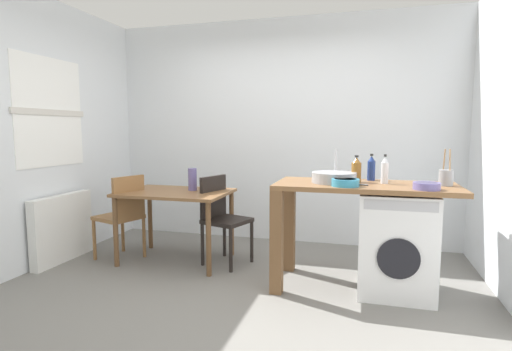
# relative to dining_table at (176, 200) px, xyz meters

# --- Properties ---
(ground_plane) EXTENTS (5.46, 5.46, 0.00)m
(ground_plane) POSITION_rel_dining_table_xyz_m (0.88, -0.63, -0.64)
(ground_plane) COLOR slate
(wall_back) EXTENTS (4.60, 0.10, 2.70)m
(wall_back) POSITION_rel_dining_table_xyz_m (0.88, 1.12, 0.71)
(wall_back) COLOR silver
(wall_back) RESTS_ON ground_plane
(wall_window_side) EXTENTS (0.12, 3.80, 2.70)m
(wall_window_side) POSITION_rel_dining_table_xyz_m (-1.27, -0.62, 0.71)
(wall_window_side) COLOR silver
(wall_window_side) RESTS_ON ground_plane
(radiator) EXTENTS (0.10, 0.80, 0.70)m
(radiator) POSITION_rel_dining_table_xyz_m (-1.14, -0.33, -0.29)
(radiator) COLOR white
(radiator) RESTS_ON ground_plane
(dining_table) EXTENTS (1.10, 0.76, 0.74)m
(dining_table) POSITION_rel_dining_table_xyz_m (0.00, 0.00, 0.00)
(dining_table) COLOR brown
(dining_table) RESTS_ON ground_plane
(chair_person_seat) EXTENTS (0.51, 0.51, 0.90)m
(chair_person_seat) POSITION_rel_dining_table_xyz_m (-0.55, -0.12, -0.14)
(chair_person_seat) COLOR olive
(chair_person_seat) RESTS_ON ground_plane
(chair_opposite) EXTENTS (0.50, 0.50, 0.90)m
(chair_opposite) POSITION_rel_dining_table_xyz_m (0.48, 0.07, -0.14)
(chair_opposite) COLOR black
(chair_opposite) RESTS_ON ground_plane
(kitchen_counter) EXTENTS (1.50, 0.68, 0.92)m
(kitchen_counter) POSITION_rel_dining_table_xyz_m (1.69, -0.25, 0.12)
(kitchen_counter) COLOR brown
(kitchen_counter) RESTS_ON ground_plane
(washing_machine) EXTENTS (0.60, 0.61, 0.86)m
(washing_machine) POSITION_rel_dining_table_xyz_m (2.16, -0.26, -0.21)
(washing_machine) COLOR white
(washing_machine) RESTS_ON ground_plane
(sink_basin) EXTENTS (0.38, 0.38, 0.09)m
(sink_basin) POSITION_rel_dining_table_xyz_m (1.64, -0.25, 0.32)
(sink_basin) COLOR #9EA0A5
(sink_basin) RESTS_ON kitchen_counter
(tap) EXTENTS (0.02, 0.02, 0.28)m
(tap) POSITION_rel_dining_table_xyz_m (1.64, -0.07, 0.42)
(tap) COLOR #B2B2B7
(tap) RESTS_ON kitchen_counter
(bottle_tall_green) EXTENTS (0.08, 0.08, 0.23)m
(bottle_tall_green) POSITION_rel_dining_table_xyz_m (1.82, -0.16, 0.38)
(bottle_tall_green) COLOR brown
(bottle_tall_green) RESTS_ON kitchen_counter
(bottle_squat_brown) EXTENTS (0.07, 0.07, 0.24)m
(bottle_squat_brown) POSITION_rel_dining_table_xyz_m (1.95, -0.00, 0.39)
(bottle_squat_brown) COLOR navy
(bottle_squat_brown) RESTS_ON kitchen_counter
(bottle_clear_small) EXTENTS (0.06, 0.06, 0.25)m
(bottle_clear_small) POSITION_rel_dining_table_xyz_m (2.05, -0.20, 0.39)
(bottle_clear_small) COLOR silver
(bottle_clear_small) RESTS_ON kitchen_counter
(mixing_bowl) EXTENTS (0.22, 0.22, 0.06)m
(mixing_bowl) POSITION_rel_dining_table_xyz_m (1.74, -0.45, 0.31)
(mixing_bowl) COLOR teal
(mixing_bowl) RESTS_ON kitchen_counter
(utensil_crock) EXTENTS (0.11, 0.11, 0.30)m
(utensil_crock) POSITION_rel_dining_table_xyz_m (2.53, -0.20, 0.35)
(utensil_crock) COLOR gray
(utensil_crock) RESTS_ON kitchen_counter
(colander) EXTENTS (0.20, 0.20, 0.06)m
(colander) POSITION_rel_dining_table_xyz_m (2.35, -0.47, 0.31)
(colander) COLOR slate
(colander) RESTS_ON kitchen_counter
(vase) EXTENTS (0.09, 0.09, 0.24)m
(vase) POSITION_rel_dining_table_xyz_m (0.15, 0.10, 0.21)
(vase) COLOR slate
(vase) RESTS_ON dining_table
(scissors) EXTENTS (0.15, 0.06, 0.01)m
(scissors) POSITION_rel_dining_table_xyz_m (1.85, -0.35, 0.28)
(scissors) COLOR #B2B2B7
(scissors) RESTS_ON kitchen_counter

